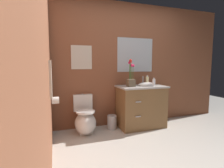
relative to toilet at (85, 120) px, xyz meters
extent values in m
plane|color=beige|center=(0.84, -1.26, -0.24)|extent=(9.43, 9.43, 0.00)
cube|color=brown|center=(1.04, 0.30, 1.01)|extent=(4.40, 0.05, 2.50)
cube|color=brown|center=(-0.60, -0.80, 1.01)|extent=(0.05, 4.30, 2.50)
ellipsoid|color=white|center=(0.00, -0.05, -0.04)|extent=(0.38, 0.48, 0.40)
cube|color=white|center=(0.00, 0.00, -0.15)|extent=(0.22, 0.26, 0.18)
cube|color=white|center=(0.00, 0.24, 0.28)|extent=(0.36, 0.13, 0.32)
cylinder|color=white|center=(0.00, -0.07, 0.17)|extent=(0.34, 0.34, 0.03)
cylinder|color=#B7B7BC|center=(0.00, 0.24, 0.44)|extent=(0.04, 0.04, 0.02)
cube|color=brown|center=(1.13, -0.03, 0.16)|extent=(0.90, 0.52, 0.80)
cube|color=#BCB7B2|center=(1.13, -0.03, 0.57)|extent=(0.94, 0.56, 0.03)
ellipsoid|color=white|center=(1.25, -0.03, 0.61)|extent=(0.36, 0.26, 0.10)
cylinder|color=#B7B7BC|center=(1.25, 0.13, 0.68)|extent=(0.02, 0.02, 0.18)
cube|color=#B7B7BC|center=(0.93, -0.30, 0.33)|extent=(0.10, 0.02, 0.02)
cube|color=#B7B7BC|center=(0.93, -0.30, 0.06)|extent=(0.10, 0.02, 0.02)
cube|color=brown|center=(0.88, -0.05, 0.66)|extent=(0.14, 0.14, 0.14)
cylinder|color=#386B2D|center=(0.92, -0.06, 0.86)|extent=(0.01, 0.01, 0.26)
sphere|color=#E01E51|center=(0.92, -0.06, 0.99)|extent=(0.06, 0.06, 0.06)
cylinder|color=#386B2D|center=(0.89, -0.01, 0.89)|extent=(0.01, 0.01, 0.33)
sphere|color=red|center=(0.89, -0.01, 1.05)|extent=(0.06, 0.06, 0.06)
cylinder|color=#386B2D|center=(0.87, -0.03, 0.89)|extent=(0.01, 0.01, 0.32)
sphere|color=#E01E51|center=(0.87, -0.03, 1.04)|extent=(0.06, 0.06, 0.06)
cylinder|color=#386B2D|center=(0.86, -0.08, 0.90)|extent=(0.01, 0.01, 0.36)
sphere|color=red|center=(0.86, -0.08, 1.08)|extent=(0.06, 0.06, 0.06)
cylinder|color=#386B2D|center=(0.89, -0.07, 0.86)|extent=(0.01, 0.01, 0.26)
sphere|color=#E01E51|center=(0.89, -0.07, 0.99)|extent=(0.06, 0.06, 0.06)
cylinder|color=white|center=(1.33, -0.14, 0.65)|extent=(0.06, 0.06, 0.14)
cylinder|color=#B7B7BC|center=(1.33, -0.14, 0.74)|extent=(0.03, 0.03, 0.02)
cylinder|color=beige|center=(1.26, 0.00, 0.68)|extent=(0.06, 0.06, 0.18)
cylinder|color=#B7B7BC|center=(1.26, 0.00, 0.78)|extent=(0.03, 0.03, 0.02)
cylinder|color=#B7B7BC|center=(0.53, 0.03, -0.11)|extent=(0.18, 0.18, 0.26)
torus|color=#B7B7BC|center=(0.53, 0.03, 0.02)|extent=(0.18, 0.18, 0.01)
cube|color=beige|center=(0.00, 0.27, 1.14)|extent=(0.39, 0.01, 0.45)
cube|color=#B2BCC6|center=(1.13, 0.27, 1.21)|extent=(0.80, 0.01, 0.70)
cube|color=beige|center=(-0.56, -0.52, 0.80)|extent=(0.03, 0.28, 0.52)
cylinder|color=white|center=(-0.50, -0.20, 0.44)|extent=(0.11, 0.11, 0.11)
camera|label=1|loc=(-0.51, -3.06, 1.00)|focal=27.76mm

